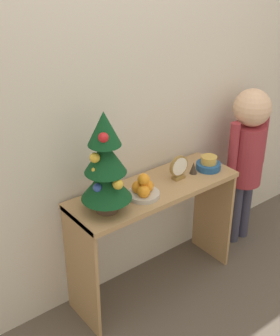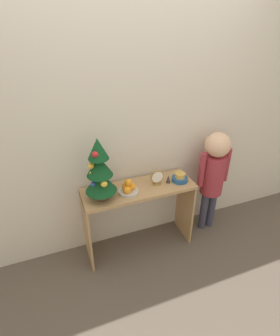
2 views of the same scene
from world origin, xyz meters
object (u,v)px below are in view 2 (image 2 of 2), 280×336
object	(u,v)px
fruit_bowl	(128,188)
figurine	(168,179)
child_figure	(214,170)
singing_bowl	(180,178)
desk_clock	(157,178)
mini_tree	(100,171)

from	to	relation	value
fruit_bowl	figurine	xyz separation A→B (m)	(0.40, 0.02, -0.01)
fruit_bowl	child_figure	bearing A→B (deg)	2.88
singing_bowl	figurine	bearing A→B (deg)	172.23
singing_bowl	desk_clock	xyz separation A→B (m)	(-0.23, 0.02, 0.04)
mini_tree	desk_clock	bearing A→B (deg)	2.74
desk_clock	figurine	bearing A→B (deg)	-2.61
fruit_bowl	desk_clock	xyz separation A→B (m)	(0.29, 0.03, 0.03)
mini_tree	child_figure	size ratio (longest dim) A/B	0.49
mini_tree	desk_clock	xyz separation A→B (m)	(0.52, 0.03, -0.19)
mini_tree	fruit_bowl	world-z (taller)	mini_tree
fruit_bowl	figurine	bearing A→B (deg)	3.48
figurine	singing_bowl	bearing A→B (deg)	-7.77
mini_tree	singing_bowl	distance (m)	0.79
mini_tree	singing_bowl	xyz separation A→B (m)	(0.75, 0.00, -0.23)
fruit_bowl	singing_bowl	xyz separation A→B (m)	(0.51, 0.01, -0.01)
mini_tree	child_figure	bearing A→B (deg)	2.07
desk_clock	child_figure	world-z (taller)	child_figure
mini_tree	fruit_bowl	distance (m)	0.32
desk_clock	figurine	distance (m)	0.12
child_figure	figurine	bearing A→B (deg)	-177.57
singing_bowl	figurine	distance (m)	0.11
singing_bowl	desk_clock	size ratio (longest dim) A/B	1.01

